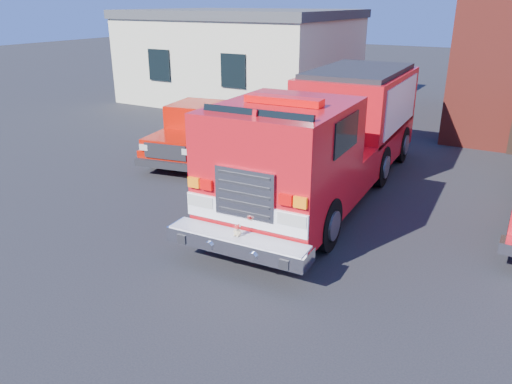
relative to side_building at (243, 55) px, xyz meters
The scene contains 4 objects.
ground 15.96m from the side_building, 55.30° to the right, with size 100.00×100.00×0.00m, color black.
side_building is the anchor object (origin of this frame).
fire_engine 13.54m from the side_building, 48.98° to the right, with size 3.12×9.75×2.97m.
pickup_truck 10.08m from the side_building, 65.65° to the right, with size 2.79×5.55×1.74m.
Camera 1 is at (4.50, -8.95, 4.75)m, focal length 35.00 mm.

